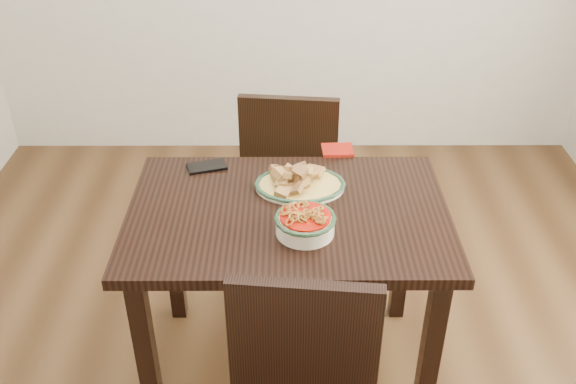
{
  "coord_description": "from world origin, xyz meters",
  "views": [
    {
      "loc": [
        -0.03,
        -1.88,
        1.98
      ],
      "look_at": [
        -0.02,
        -0.06,
        0.81
      ],
      "focal_mm": 40.0,
      "sensor_mm": 36.0,
      "label": 1
    }
  ],
  "objects_px": {
    "chair_far": "(291,167)",
    "fish_plate": "(300,177)",
    "dining_table": "(288,236)",
    "noodle_bowl": "(305,221)",
    "smartphone": "(207,166)"
  },
  "relations": [
    {
      "from": "chair_far",
      "to": "noodle_bowl",
      "type": "height_order",
      "value": "chair_far"
    },
    {
      "from": "fish_plate",
      "to": "noodle_bowl",
      "type": "distance_m",
      "value": 0.27
    },
    {
      "from": "smartphone",
      "to": "chair_far",
      "type": "bearing_deg",
      "value": 36.19
    },
    {
      "from": "chair_far",
      "to": "dining_table",
      "type": "bearing_deg",
      "value": 94.92
    },
    {
      "from": "dining_table",
      "to": "noodle_bowl",
      "type": "height_order",
      "value": "noodle_bowl"
    },
    {
      "from": "chair_far",
      "to": "fish_plate",
      "type": "bearing_deg",
      "value": 98.94
    },
    {
      "from": "dining_table",
      "to": "noodle_bowl",
      "type": "relative_size",
      "value": 5.48
    },
    {
      "from": "chair_far",
      "to": "smartphone",
      "type": "relative_size",
      "value": 6.16
    },
    {
      "from": "dining_table",
      "to": "fish_plate",
      "type": "distance_m",
      "value": 0.21
    },
    {
      "from": "dining_table",
      "to": "fish_plate",
      "type": "bearing_deg",
      "value": 72.87
    },
    {
      "from": "noodle_bowl",
      "to": "smartphone",
      "type": "relative_size",
      "value": 1.38
    },
    {
      "from": "dining_table",
      "to": "chair_far",
      "type": "distance_m",
      "value": 0.73
    },
    {
      "from": "chair_far",
      "to": "fish_plate",
      "type": "height_order",
      "value": "chair_far"
    },
    {
      "from": "dining_table",
      "to": "chair_far",
      "type": "bearing_deg",
      "value": 88.76
    },
    {
      "from": "noodle_bowl",
      "to": "dining_table",
      "type": "bearing_deg",
      "value": 112.98
    }
  ]
}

